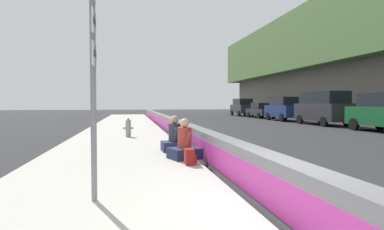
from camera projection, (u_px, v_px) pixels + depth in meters
name	position (u px, v px, depth m)	size (l,w,h in m)	color
ground_plane	(285.00, 217.00, 4.64)	(160.00, 160.00, 0.00)	#2B2B2D
sidewalk_strip	(98.00, 226.00, 4.13)	(80.00, 4.40, 0.14)	#B5B2A8
jersey_barrier	(285.00, 189.00, 4.62)	(76.00, 0.45, 0.85)	slate
route_sign_post	(93.00, 67.00, 4.92)	(0.44, 0.09, 3.60)	gray
fire_hydrant	(128.00, 127.00, 14.45)	(0.26, 0.46, 0.88)	gray
seated_person_foreground	(185.00, 146.00, 8.75)	(0.90, 0.98, 1.12)	#23284C
seated_person_middle	(175.00, 140.00, 10.17)	(0.74, 0.85, 1.14)	#23284C
backpack	(190.00, 157.00, 7.90)	(0.32, 0.28, 0.40)	maroon
parked_car_fourth	(323.00, 107.00, 24.23)	(5.10, 2.11, 2.56)	#28282D
parked_car_midline	(284.00, 108.00, 30.25)	(4.83, 2.12, 2.28)	navy
parked_car_far	(261.00, 110.00, 35.99)	(4.55, 2.04, 1.71)	#28282D
parked_car_farther	(242.00, 107.00, 41.84)	(4.84, 2.15, 2.28)	#28282D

